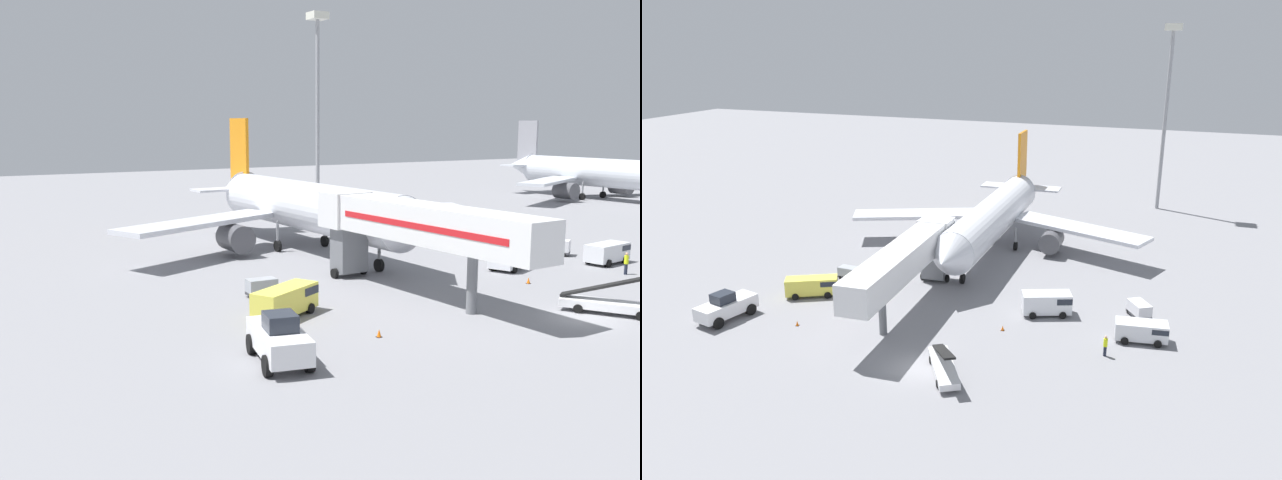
% 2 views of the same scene
% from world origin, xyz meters
% --- Properties ---
extents(ground_plane, '(300.00, 300.00, 0.00)m').
position_xyz_m(ground_plane, '(0.00, 0.00, 0.00)').
color(ground_plane, gray).
extents(airplane_at_gate, '(38.38, 37.12, 12.85)m').
position_xyz_m(airplane_at_gate, '(-3.37, 31.01, 4.29)').
color(airplane_at_gate, silver).
rests_on(airplane_at_gate, ground).
extents(jet_bridge, '(4.49, 21.87, 6.86)m').
position_xyz_m(jet_bridge, '(-5.63, 10.84, 5.14)').
color(jet_bridge, silver).
rests_on(jet_bridge, ground).
extents(pushback_tug, '(3.51, 6.06, 2.73)m').
position_xyz_m(pushback_tug, '(-20.59, 2.29, 1.26)').
color(pushback_tug, white).
rests_on(pushback_tug, ground).
extents(belt_loader_truck, '(4.68, 6.24, 3.08)m').
position_xyz_m(belt_loader_truck, '(2.55, 0.03, 0.75)').
color(belt_loader_truck, white).
rests_on(belt_loader_truck, ground).
extents(service_van_near_left, '(5.46, 4.13, 1.97)m').
position_xyz_m(service_van_near_left, '(-16.12, 10.10, 1.14)').
color(service_van_near_left, '#E5DB4C').
rests_on(service_van_near_left, ground).
extents(service_van_near_right, '(5.07, 3.65, 2.18)m').
position_xyz_m(service_van_near_right, '(7.59, 14.15, 1.24)').
color(service_van_near_right, white).
rests_on(service_van_near_right, ground).
extents(service_van_rear_right, '(4.72, 2.71, 1.81)m').
position_xyz_m(service_van_rear_right, '(16.72, 11.50, 1.05)').
color(service_van_rear_right, silver).
rests_on(service_van_rear_right, ground).
extents(baggage_cart_far_right, '(2.16, 1.34, 1.33)m').
position_xyz_m(baggage_cart_far_right, '(-15.26, 15.68, 0.75)').
color(baggage_cart_far_right, '#38383D').
rests_on(baggage_cart_far_right, ground).
extents(baggage_cart_mid_left, '(2.59, 2.88, 1.47)m').
position_xyz_m(baggage_cart_mid_left, '(15.89, 16.66, 0.81)').
color(baggage_cart_mid_left, '#38383D').
rests_on(baggage_cart_mid_left, ground).
extents(ground_crew_worker_foreground, '(0.42, 0.42, 1.86)m').
position_xyz_m(ground_crew_worker_foreground, '(14.06, 7.59, 0.98)').
color(ground_crew_worker_foreground, '#1E2333').
rests_on(ground_crew_worker_foreground, ground).
extents(safety_cone_alpha, '(0.31, 0.31, 0.49)m').
position_xyz_m(safety_cone_alpha, '(-13.51, 3.38, 0.24)').
color(safety_cone_alpha, black).
rests_on(safety_cone_alpha, ground).
extents(safety_cone_bravo, '(0.32, 0.32, 0.49)m').
position_xyz_m(safety_cone_bravo, '(4.61, 9.18, 0.24)').
color(safety_cone_bravo, black).
rests_on(safety_cone_bravo, ground).
extents(airplane_background, '(37.54, 37.82, 12.66)m').
position_xyz_m(airplane_background, '(60.01, 48.15, 4.25)').
color(airplane_background, silver).
rests_on(airplane_background, ground).
extents(apron_light_mast, '(2.40, 2.40, 27.38)m').
position_xyz_m(apron_light_mast, '(14.23, 59.06, 18.81)').
color(apron_light_mast, '#93969B').
rests_on(apron_light_mast, ground).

